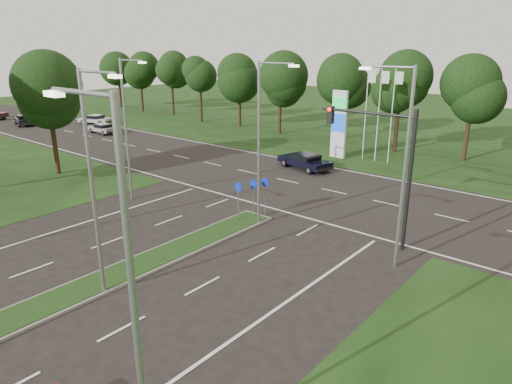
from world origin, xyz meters
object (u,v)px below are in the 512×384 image
Objects in this scene: far_car_c at (25,120)px; far_car_a at (103,128)px; navy_sedan at (305,161)px; far_car_b at (95,119)px.

far_car_a is at bearing -59.99° from far_car_c.
far_car_c is (-12.73, -3.15, 0.10)m from far_car_a.
far_car_c reaches higher than navy_sedan.
far_car_c is (-6.14, -6.19, 0.08)m from far_car_b.
navy_sedan is 1.13× the size of far_car_b.
far_car_c is at bearing 104.08° from far_car_a.
far_car_a is 7.26m from far_car_b.
far_car_c is (-39.47, -4.95, 0.01)m from navy_sedan.
navy_sedan reaches higher than far_car_b.
far_car_b is 8.71m from far_car_c.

